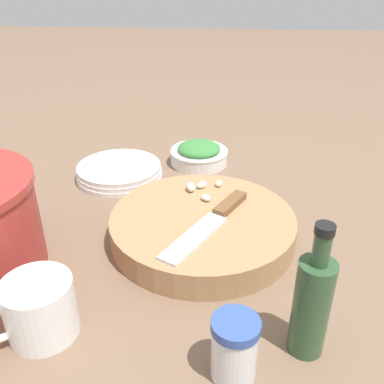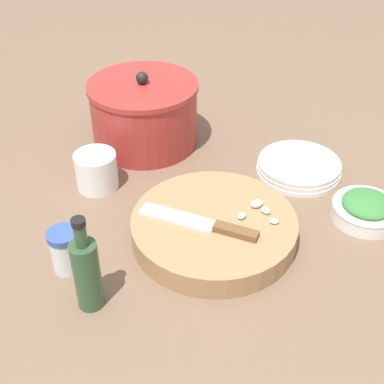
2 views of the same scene
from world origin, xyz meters
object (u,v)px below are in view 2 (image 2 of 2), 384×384
at_px(spice_jar, 65,250).
at_px(oil_bottle, 87,272).
at_px(garlic_cloves, 259,210).
at_px(cutting_board, 214,228).
at_px(coffee_mug, 96,170).
at_px(herb_bowl, 366,209).
at_px(plate_stack, 299,167).
at_px(stock_pot, 144,114).
at_px(chef_knife, 205,224).

height_order(spice_jar, oil_bottle, oil_bottle).
bearing_deg(garlic_cloves, cutting_board, -173.81).
distance_m(spice_jar, coffee_mug, 0.25).
height_order(herb_bowl, plate_stack, herb_bowl).
distance_m(spice_jar, oil_bottle, 0.10).
bearing_deg(herb_bowl, cutting_board, -174.74).
height_order(oil_bottle, stock_pot, same).
height_order(plate_stack, oil_bottle, oil_bottle).
xyz_separation_m(oil_bottle, stock_pot, (0.10, 0.50, 0.01)).
xyz_separation_m(garlic_cloves, spice_jar, (-0.36, -0.06, -0.01)).
relative_size(chef_knife, herb_bowl, 1.59).
xyz_separation_m(chef_knife, stock_pot, (-0.10, 0.38, 0.03)).
bearing_deg(coffee_mug, stock_pot, 57.32).
bearing_deg(coffee_mug, cutting_board, -39.99).
relative_size(chef_knife, oil_bottle, 1.18).
bearing_deg(stock_pot, coffee_mug, -122.68).
bearing_deg(herb_bowl, coffee_mug, 163.07).
bearing_deg(herb_bowl, spice_jar, -171.95).
distance_m(cutting_board, coffee_mug, 0.30).
relative_size(cutting_board, herb_bowl, 2.32).
bearing_deg(oil_bottle, plate_stack, 37.55).
bearing_deg(garlic_cloves, oil_bottle, -153.97).
xyz_separation_m(herb_bowl, coffee_mug, (-0.54, 0.16, 0.02)).
bearing_deg(coffee_mug, garlic_cloves, -30.14).
bearing_deg(cutting_board, chef_knife, -137.34).
relative_size(cutting_board, plate_stack, 1.67).
distance_m(herb_bowl, oil_bottle, 0.56).
height_order(coffee_mug, oil_bottle, oil_bottle).
xyz_separation_m(plate_stack, stock_pot, (-0.34, 0.16, 0.06)).
xyz_separation_m(spice_jar, plate_stack, (0.49, 0.25, -0.03)).
distance_m(herb_bowl, spice_jar, 0.58).
distance_m(garlic_cloves, oil_bottle, 0.34).
height_order(chef_knife, coffee_mug, coffee_mug).
bearing_deg(coffee_mug, oil_bottle, -89.29).
distance_m(plate_stack, oil_bottle, 0.56).
relative_size(chef_knife, spice_jar, 2.61).
bearing_deg(spice_jar, plate_stack, 27.21).
bearing_deg(spice_jar, chef_knife, 8.14).
distance_m(garlic_cloves, herb_bowl, 0.22).
bearing_deg(oil_bottle, spice_jar, 117.34).
distance_m(plate_stack, stock_pot, 0.38).
bearing_deg(plate_stack, spice_jar, -152.79).
bearing_deg(stock_pot, oil_bottle, -101.78).
relative_size(garlic_cloves, plate_stack, 0.41).
xyz_separation_m(cutting_board, coffee_mug, (-0.23, 0.19, 0.02)).
height_order(plate_stack, stock_pot, stock_pot).
bearing_deg(plate_stack, chef_knife, -137.72).
bearing_deg(oil_bottle, garlic_cloves, 26.03).
bearing_deg(garlic_cloves, coffee_mug, 149.86).
bearing_deg(stock_pot, spice_jar, -109.98).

